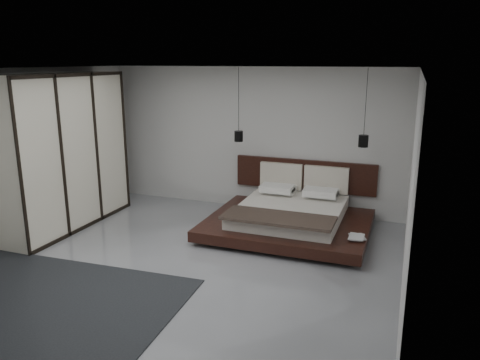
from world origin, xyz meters
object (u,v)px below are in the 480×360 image
at_px(bed, 290,215).
at_px(pendant_left, 239,136).
at_px(lattice_screen, 110,140).
at_px(wardrobe, 65,152).
at_px(pendant_right, 363,141).
at_px(rug, 35,305).

bearing_deg(bed, pendant_left, 159.24).
distance_m(lattice_screen, bed, 4.20).
relative_size(lattice_screen, wardrobe, 0.94).
height_order(lattice_screen, pendant_right, pendant_right).
distance_m(lattice_screen, pendant_right, 5.17).
relative_size(lattice_screen, rug, 0.75).
distance_m(bed, wardrobe, 4.09).
height_order(bed, pendant_left, pendant_left).
bearing_deg(pendant_right, pendant_left, 180.00).
xyz_separation_m(lattice_screen, rug, (1.75, -4.15, -1.29)).
relative_size(lattice_screen, pendant_left, 1.94).
height_order(wardrobe, rug, wardrobe).
bearing_deg(bed, pendant_right, 20.76).
height_order(lattice_screen, bed, lattice_screen).
bearing_deg(wardrobe, bed, 16.28).
bearing_deg(lattice_screen, pendant_right, -1.29).
bearing_deg(pendant_right, rug, -130.18).
distance_m(lattice_screen, rug, 4.69).
bearing_deg(lattice_screen, bed, -7.62).
distance_m(bed, rug, 4.28).
relative_size(bed, wardrobe, 0.99).
height_order(pendant_right, rug, pendant_right).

